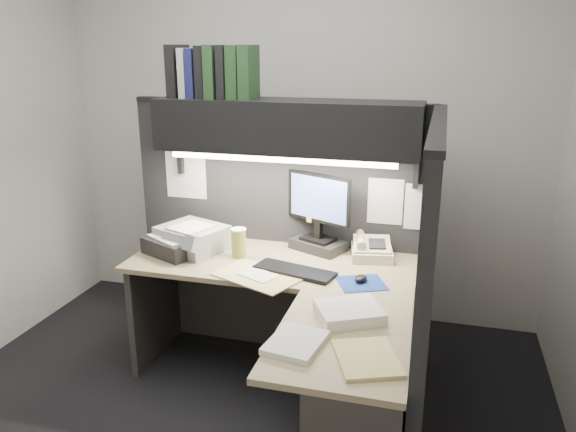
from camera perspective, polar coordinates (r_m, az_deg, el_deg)
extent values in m
plane|color=black|center=(3.24, -6.20, -20.14)|extent=(3.50, 3.50, 0.00)
cube|color=beige|center=(4.06, 1.00, 8.48)|extent=(3.50, 0.04, 2.70)
cube|color=black|center=(3.64, -0.83, -1.42)|extent=(1.90, 0.06, 1.60)
cube|color=black|center=(2.81, 13.79, -7.67)|extent=(0.06, 1.50, 1.60)
cube|color=#988860|center=(3.32, -1.44, -4.86)|extent=(1.70, 0.68, 0.03)
cube|color=#988860|center=(2.53, 5.66, -12.31)|extent=(0.60, 0.85, 0.03)
cube|color=#322E2C|center=(3.73, -0.06, -8.42)|extent=(1.61, 0.02, 0.70)
cube|color=#322E2C|center=(3.76, -13.30, -8.70)|extent=(0.04, 0.61, 0.70)
cube|color=black|center=(3.29, -0.15, 9.12)|extent=(1.55, 0.34, 0.30)
cylinder|color=white|center=(3.18, -0.83, 5.75)|extent=(1.32, 0.04, 0.04)
cube|color=black|center=(3.49, 3.07, -2.96)|extent=(0.37, 0.31, 0.06)
cube|color=black|center=(3.45, 3.10, -1.35)|extent=(0.06, 0.05, 0.11)
cube|color=black|center=(3.39, 3.14, 1.85)|extent=(0.42, 0.21, 0.30)
cube|color=#637CD9|center=(3.37, 3.07, 1.77)|extent=(0.38, 0.18, 0.26)
cube|color=black|center=(3.15, 0.69, -5.60)|extent=(0.49, 0.26, 0.02)
cube|color=navy|center=(3.04, 7.47, -6.78)|extent=(0.31, 0.30, 0.00)
ellipsoid|color=black|center=(3.05, 7.41, -6.30)|extent=(0.08, 0.11, 0.03)
cube|color=beige|center=(3.39, 8.51, -3.43)|extent=(0.28, 0.29, 0.10)
cylinder|color=#B3B247|center=(3.37, -5.03, -2.79)|extent=(0.10, 0.10, 0.16)
cube|color=#919597|center=(3.52, -9.67, -2.22)|extent=(0.47, 0.43, 0.15)
cube|color=black|center=(3.50, -11.37, -2.92)|extent=(0.41, 0.39, 0.10)
cube|color=#D1BE75|center=(3.11, -3.08, -6.09)|extent=(0.54, 0.45, 0.01)
cube|color=white|center=(2.67, 6.24, -9.69)|extent=(0.37, 0.35, 0.06)
cube|color=white|center=(2.43, 0.80, -12.74)|extent=(0.25, 0.30, 0.03)
cube|color=#D1BE75|center=(2.36, 8.02, -14.12)|extent=(0.33, 0.37, 0.02)
cube|color=black|center=(3.51, -11.12, 14.25)|extent=(0.06, 0.22, 0.30)
cube|color=beige|center=(3.48, -10.07, 14.13)|extent=(0.04, 0.22, 0.28)
cube|color=navy|center=(3.45, -9.27, 14.13)|extent=(0.05, 0.22, 0.28)
cube|color=black|center=(3.43, -8.36, 14.28)|extent=(0.05, 0.22, 0.30)
cube|color=#204121|center=(3.38, -7.49, 14.32)|extent=(0.06, 0.22, 0.30)
cube|color=black|center=(3.37, -6.27, 14.33)|extent=(0.05, 0.22, 0.30)
cube|color=#204121|center=(3.36, -5.23, 14.35)|extent=(0.07, 0.22, 0.30)
cube|color=#204121|center=(3.32, -4.01, 14.37)|extent=(0.07, 0.22, 0.30)
cube|color=white|center=(3.42, 9.85, 1.46)|extent=(0.21, 0.00, 0.28)
cube|color=white|center=(3.41, 13.51, 0.85)|extent=(0.21, 0.00, 0.28)
cube|color=white|center=(3.74, -10.34, 4.35)|extent=(0.28, 0.00, 0.34)
cube|color=black|center=(2.60, 13.26, -4.42)|extent=(0.00, 0.18, 0.22)
cube|color=white|center=(2.31, 12.73, -9.12)|extent=(0.00, 0.21, 0.28)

